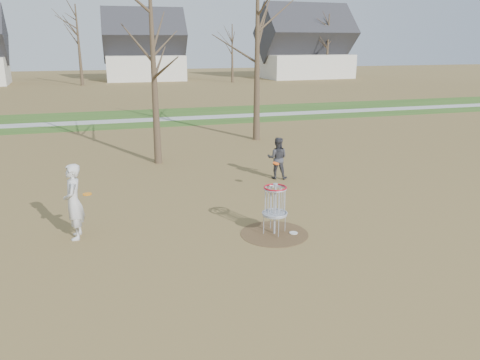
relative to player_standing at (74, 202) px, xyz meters
name	(u,v)px	position (x,y,z in m)	size (l,w,h in m)	color
ground	(274,234)	(4.98, -1.22, -0.98)	(160.00, 160.00, 0.00)	brown
green_band	(165,117)	(4.98, 19.78, -0.97)	(160.00, 8.00, 0.01)	#2D5119
footpath	(167,119)	(4.98, 18.78, -0.96)	(160.00, 1.50, 0.01)	#9E9E99
dirt_circle	(274,234)	(4.98, -1.22, -0.97)	(1.80, 1.80, 0.01)	#47331E
player_standing	(74,202)	(0.00, 0.00, 0.00)	(0.71, 0.47, 1.96)	silver
player_throwing	(277,158)	(6.93, 3.68, -0.21)	(0.75, 0.59, 1.55)	#38383D
disc_grounded	(294,233)	(5.48, -1.35, -0.96)	(0.22, 0.22, 0.02)	silver
discs_in_play	(199,176)	(3.44, 0.95, 0.14)	(6.12, 2.57, 0.28)	#FE540D
disc_golf_basket	(275,201)	(4.98, -1.22, -0.07)	(0.64, 0.64, 1.35)	#9EA3AD
bare_trees	(160,37)	(6.76, 34.57, 4.37)	(52.62, 44.98, 9.00)	#382B1E
houses_row	(164,53)	(9.30, 51.34, 2.54)	(56.51, 10.01, 7.26)	silver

